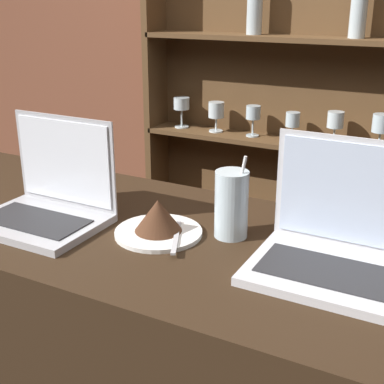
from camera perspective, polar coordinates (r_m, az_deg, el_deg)
The scene contains 6 objects.
back_wall at distance 2.28m, azimuth 15.22°, elevation 15.73°, with size 7.00×0.06×2.70m.
back_shelf at distance 2.30m, azimuth 12.93°, elevation 4.04°, with size 1.51×0.18×1.68m.
laptop_near at distance 1.33m, azimuth -15.05°, elevation -0.71°, with size 0.30×0.22×0.25m.
laptop_far at distance 1.10m, azimuth 15.51°, elevation -5.30°, with size 0.32×0.24×0.25m.
cake_plate at distance 1.22m, azimuth -3.61°, elevation -3.10°, with size 0.20×0.20×0.08m.
water_glass at distance 1.20m, azimuth 4.23°, elevation -1.32°, with size 0.08×0.08×0.19m.
Camera 1 is at (0.52, -0.66, 1.51)m, focal length 50.00 mm.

